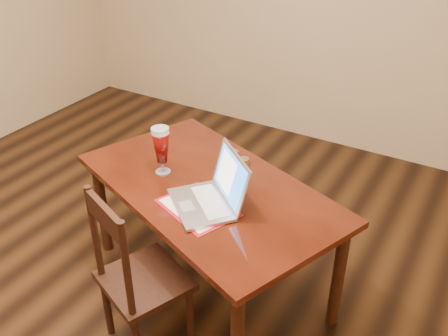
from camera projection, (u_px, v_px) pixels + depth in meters
The scene contains 3 objects.
ground at pixel (112, 305), 2.81m from camera, with size 5.00×5.00×0.00m, color black.
dining_table at pixel (207, 196), 2.66m from camera, with size 1.65×1.28×0.95m.
dining_chair at pixel (138, 279), 2.38m from camera, with size 0.50×0.49×0.92m.
Camera 1 is at (1.56, -1.41, 2.11)m, focal length 40.00 mm.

